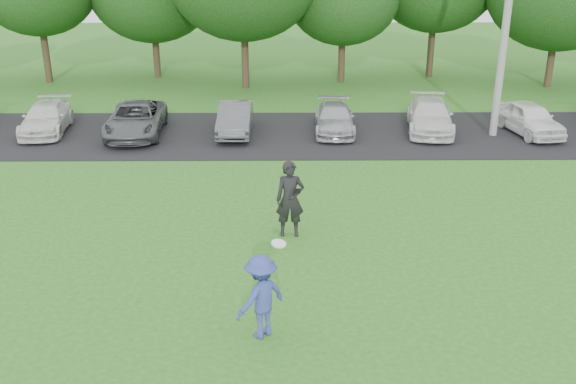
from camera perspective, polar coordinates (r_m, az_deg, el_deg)
ground at (r=12.99m, az=0.14°, el=-11.03°), size 100.00×100.00×0.00m
parking_lot at (r=24.95m, az=-0.20°, el=5.20°), size 32.00×6.50×0.03m
frisbee_player at (r=12.03m, az=-2.41°, el=-9.26°), size 1.21×1.17×1.95m
camera_bystander at (r=15.96m, az=0.19°, el=-0.65°), size 0.73×0.49×1.96m
parked_cars at (r=24.90m, az=-1.15°, el=6.62°), size 28.24×4.80×1.25m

